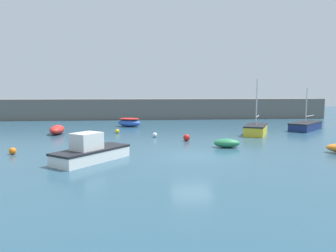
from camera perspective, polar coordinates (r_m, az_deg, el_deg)
ground_plane at (r=20.70m, az=4.25°, el=-5.56°), size 120.00×120.00×0.20m
harbor_breakwater at (r=47.91m, az=-1.19°, el=3.03°), size 47.87×3.92×2.88m
rowboat_with_red_cover at (r=37.51m, az=-6.75°, el=0.66°), size 2.97×2.22×1.01m
cabin_cruiser_white at (r=19.65m, az=-13.37°, el=-4.36°), size 4.42×4.92×1.71m
fishing_dinghy_green at (r=24.12m, az=10.22°, el=-2.94°), size 2.01×1.35×0.64m
open_tender_yellow at (r=32.77m, az=-18.75°, el=-0.59°), size 1.40×3.12×0.84m
sailboat_short_mast at (r=31.68m, az=15.05°, el=-0.56°), size 3.50×4.65×5.16m
sailboat_twin_hulled at (r=36.89m, az=22.82°, el=0.01°), size 4.94×4.90×4.39m
mooring_buoy_yellow at (r=31.96m, az=-8.84°, el=-0.88°), size 0.40×0.40×0.40m
mooring_buoy_orange at (r=23.44m, az=-25.44°, el=-3.95°), size 0.46×0.46×0.46m
mooring_buoy_red at (r=26.81m, az=3.26°, el=-2.03°), size 0.55×0.55×0.55m
mooring_buoy_white at (r=28.94m, az=-2.32°, el=-1.56°), size 0.40×0.40×0.40m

